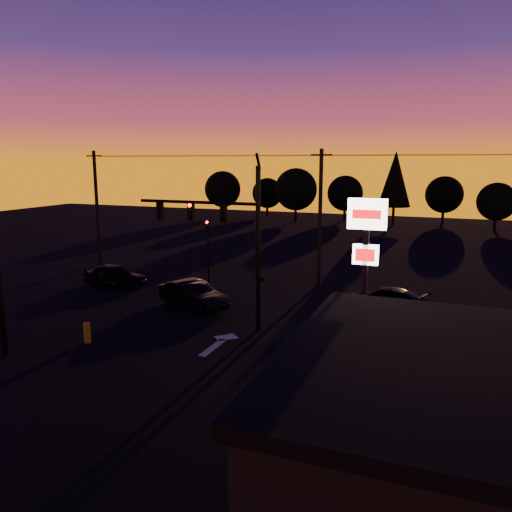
{
  "coord_description": "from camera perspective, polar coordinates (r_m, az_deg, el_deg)",
  "views": [
    {
      "loc": [
        10.02,
        -17.98,
        8.22
      ],
      "look_at": [
        1.0,
        5.0,
        3.5
      ],
      "focal_mm": 35.0,
      "sensor_mm": 36.0,
      "label": 1
    }
  ],
  "objects": [
    {
      "name": "tree_4",
      "position": [
        67.39,
        15.61,
        8.48
      ],
      "size": [
        4.18,
        4.18,
        9.5
      ],
      "color": "black",
      "rests_on": "ground"
    },
    {
      "name": "tree_6",
      "position": [
        66.34,
        25.8,
        5.61
      ],
      "size": [
        4.54,
        4.54,
        5.71
      ],
      "color": "black",
      "rests_on": "ground"
    },
    {
      "name": "tree_5",
      "position": [
        72.13,
        20.71,
        6.57
      ],
      "size": [
        4.95,
        4.95,
        6.22
      ],
      "color": "black",
      "rests_on": "ground"
    },
    {
      "name": "tree_1",
      "position": [
        75.75,
        1.3,
        7.2
      ],
      "size": [
        4.54,
        4.54,
        5.71
      ],
      "color": "black",
      "rests_on": "ground"
    },
    {
      "name": "tree_3",
      "position": [
        71.51,
        10.15,
        7.07
      ],
      "size": [
        4.95,
        4.95,
        6.22
      ],
      "color": "black",
      "rests_on": "ground"
    },
    {
      "name": "tree_2",
      "position": [
        69.06,
        4.58,
        7.59
      ],
      "size": [
        5.77,
        5.78,
        7.26
      ],
      "color": "black",
      "rests_on": "ground"
    },
    {
      "name": "utility_pole_1",
      "position": [
        33.17,
        7.33,
        4.46
      ],
      "size": [
        1.4,
        0.26,
        9.0
      ],
      "color": "black",
      "rests_on": "ground"
    },
    {
      "name": "lane_arrow",
      "position": [
        23.33,
        -4.2,
        -9.82
      ],
      "size": [
        1.2,
        3.1,
        0.01
      ],
      "color": "beige",
      "rests_on": "ground"
    },
    {
      "name": "traffic_signal_mast",
      "position": [
        24.41,
        -3.27,
        3.08
      ],
      "size": [
        6.79,
        0.52,
        8.58
      ],
      "color": "black",
      "rests_on": "ground"
    },
    {
      "name": "bollard",
      "position": [
        24.4,
        -18.74,
        -8.29
      ],
      "size": [
        0.31,
        0.31,
        0.94
      ],
      "primitive_type": "cylinder",
      "color": "gold",
      "rests_on": "ground"
    },
    {
      "name": "car_left",
      "position": [
        34.52,
        -15.84,
        -2.13
      ],
      "size": [
        4.33,
        1.84,
        1.46
      ],
      "primitive_type": "imported",
      "rotation": [
        0.0,
        0.0,
        1.54
      ],
      "color": "black",
      "rests_on": "ground"
    },
    {
      "name": "pylon_sign",
      "position": [
        19.99,
        12.44,
        1.05
      ],
      "size": [
        1.5,
        0.28,
        6.8
      ],
      "color": "black",
      "rests_on": "ground"
    },
    {
      "name": "tree_0",
      "position": [
        75.26,
        -3.83,
        7.63
      ],
      "size": [
        5.36,
        5.36,
        6.74
      ],
      "color": "black",
      "rests_on": "ground"
    },
    {
      "name": "suv_parked",
      "position": [
        16.55,
        10.2,
        -16.6
      ],
      "size": [
        3.29,
        5.05,
        1.29
      ],
      "primitive_type": "imported",
      "rotation": [
        0.0,
        0.0,
        0.27
      ],
      "color": "black",
      "rests_on": "ground"
    },
    {
      "name": "power_wires",
      "position": [
        32.98,
        7.5,
        11.34
      ],
      "size": [
        36.0,
        1.22,
        0.07
      ],
      "color": "black",
      "rests_on": "ground"
    },
    {
      "name": "utility_pole_0",
      "position": [
        41.39,
        -17.71,
        5.28
      ],
      "size": [
        1.4,
        0.26,
        9.0
      ],
      "color": "black",
      "rests_on": "ground"
    },
    {
      "name": "secondary_signal",
      "position": [
        33.51,
        -5.51,
        1.57
      ],
      "size": [
        0.3,
        0.31,
        4.35
      ],
      "color": "black",
      "rests_on": "ground"
    },
    {
      "name": "car_right",
      "position": [
        28.75,
        14.55,
        -4.77
      ],
      "size": [
        4.92,
        3.24,
        1.33
      ],
      "primitive_type": "imported",
      "rotation": [
        0.0,
        0.0,
        -1.9
      ],
      "color": "black",
      "rests_on": "ground"
    },
    {
      "name": "car_mid",
      "position": [
        28.59,
        -7.22,
        -4.4
      ],
      "size": [
        4.84,
        3.27,
        1.51
      ],
      "primitive_type": "imported",
      "rotation": [
        0.0,
        0.0,
        1.17
      ],
      "color": "black",
      "rests_on": "ground"
    },
    {
      "name": "ground",
      "position": [
        22.17,
        -7.28,
        -11.04
      ],
      "size": [
        120.0,
        120.0,
        0.0
      ],
      "primitive_type": "plane",
      "color": "black",
      "rests_on": "ground"
    }
  ]
}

